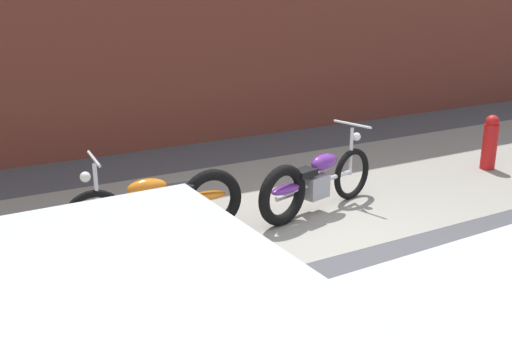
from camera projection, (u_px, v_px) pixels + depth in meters
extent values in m
plane|color=#47474C|center=(341.00, 255.00, 6.17)|extent=(80.00, 80.00, 0.00)
cube|color=gray|center=(258.00, 203.00, 7.62)|extent=(36.00, 3.50, 0.01)
torus|color=black|center=(95.00, 221.00, 6.16)|extent=(0.68, 0.13, 0.68)
torus|color=black|center=(211.00, 200.00, 6.68)|extent=(0.74, 0.18, 0.73)
cylinder|color=silver|center=(156.00, 208.00, 6.41)|extent=(1.24, 0.14, 0.06)
cube|color=#99999E|center=(163.00, 210.00, 6.46)|extent=(0.33, 0.24, 0.28)
ellipsoid|color=orange|center=(147.00, 188.00, 6.31)|extent=(0.45, 0.22, 0.20)
ellipsoid|color=orange|center=(207.00, 196.00, 6.65)|extent=(0.45, 0.21, 0.10)
cube|color=black|center=(180.00, 188.00, 6.47)|extent=(0.29, 0.22, 0.08)
cylinder|color=silver|center=(97.00, 192.00, 6.08)|extent=(0.05, 0.05, 0.62)
cylinder|color=silver|center=(94.00, 159.00, 5.98)|extent=(0.07, 0.58, 0.03)
sphere|color=white|center=(85.00, 177.00, 5.99)|extent=(0.11, 0.11, 0.11)
cylinder|color=silver|center=(189.00, 218.00, 6.45)|extent=(0.55, 0.10, 0.06)
torus|color=black|center=(352.00, 174.00, 7.70)|extent=(0.68, 0.24, 0.68)
torus|color=black|center=(283.00, 195.00, 6.84)|extent=(0.74, 0.30, 0.73)
cylinder|color=silver|center=(319.00, 182.00, 7.26)|extent=(1.21, 0.36, 0.06)
cube|color=#99999E|center=(315.00, 186.00, 7.22)|extent=(0.36, 0.29, 0.28)
ellipsoid|color=#6B2D93|center=(324.00, 162.00, 7.24)|extent=(0.47, 0.29, 0.20)
ellipsoid|color=#6B2D93|center=(286.00, 189.00, 6.85)|extent=(0.47, 0.28, 0.10)
cube|color=black|center=(304.00, 173.00, 7.02)|extent=(0.32, 0.26, 0.08)
cylinder|color=silver|center=(351.00, 152.00, 7.58)|extent=(0.05, 0.05, 0.62)
cylinder|color=silver|center=(352.00, 124.00, 7.48)|extent=(0.17, 0.57, 0.03)
sphere|color=white|center=(357.00, 137.00, 7.60)|extent=(0.11, 0.11, 0.11)
cylinder|color=silver|center=(292.00, 194.00, 7.19)|extent=(0.55, 0.19, 0.06)
cylinder|color=red|center=(489.00, 147.00, 8.98)|extent=(0.22, 0.22, 0.70)
sphere|color=red|center=(492.00, 122.00, 8.86)|extent=(0.20, 0.20, 0.20)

